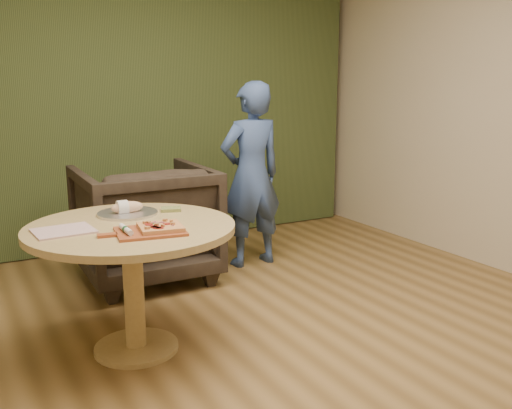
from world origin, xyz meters
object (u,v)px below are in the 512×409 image
object	(u,v)px
cutlery_roll	(126,229)
armchair	(144,217)
serving_tray	(128,213)
pedestal_table	(132,249)
bread_roll	(126,207)
pizza_paddle	(148,232)
flatbread_pizza	(160,227)
person_standing	(251,175)

from	to	relation	value
cutlery_roll	armchair	distance (m)	1.49
serving_tray	pedestal_table	bearing A→B (deg)	-102.98
bread_roll	armchair	distance (m)	1.04
pedestal_table	pizza_paddle	xyz separation A→B (m)	(0.03, -0.21, 0.15)
serving_tray	flatbread_pizza	bearing A→B (deg)	-85.86
serving_tray	person_standing	distance (m)	1.53
pizza_paddle	pedestal_table	bearing A→B (deg)	106.50
pedestal_table	person_standing	xyz separation A→B (m)	(1.35, 1.08, 0.16)
pizza_paddle	cutlery_roll	world-z (taller)	cutlery_roll
armchair	person_standing	world-z (taller)	person_standing
pedestal_table	armchair	xyz separation A→B (m)	(0.45, 1.16, -0.11)
flatbread_pizza	cutlery_roll	size ratio (longest dim) A/B	1.27
serving_tray	pizza_paddle	bearing A→B (deg)	-93.55
pizza_paddle	bread_roll	distance (m)	0.47
flatbread_pizza	pizza_paddle	bearing A→B (deg)	171.35
cutlery_roll	person_standing	xyz separation A→B (m)	(1.43, 1.28, -0.02)
pedestal_table	serving_tray	size ratio (longest dim) A/B	3.25
pizza_paddle	person_standing	xyz separation A→B (m)	(1.32, 1.30, 0.01)
cutlery_roll	armchair	world-z (taller)	armchair
pedestal_table	bread_roll	distance (m)	0.32
cutlery_roll	pizza_paddle	bearing A→B (deg)	-8.30
pedestal_table	cutlery_roll	distance (m)	0.27
pizza_paddle	flatbread_pizza	xyz separation A→B (m)	(0.06, -0.01, 0.02)
cutlery_roll	person_standing	distance (m)	1.92
pedestal_table	pizza_paddle	bearing A→B (deg)	-82.21
bread_roll	armchair	bearing A→B (deg)	66.36
bread_roll	person_standing	world-z (taller)	person_standing
flatbread_pizza	cutlery_roll	distance (m)	0.18
flatbread_pizza	bread_roll	xyz separation A→B (m)	(-0.04, 0.48, 0.02)
flatbread_pizza	serving_tray	xyz separation A→B (m)	(-0.03, 0.48, -0.02)
person_standing	cutlery_roll	bearing A→B (deg)	39.94
pedestal_table	bread_roll	bearing A→B (deg)	78.94
pedestal_table	cutlery_roll	size ratio (longest dim) A/B	5.84
cutlery_roll	serving_tray	xyz separation A→B (m)	(0.14, 0.45, -0.02)
pedestal_table	serving_tray	distance (m)	0.30
flatbread_pizza	serving_tray	size ratio (longest dim) A/B	0.70
pedestal_table	person_standing	size ratio (longest dim) A/B	0.76
pizza_paddle	armchair	distance (m)	1.46
pizza_paddle	person_standing	distance (m)	1.85
pedestal_table	armchair	world-z (taller)	armchair
pedestal_table	cutlery_roll	bearing A→B (deg)	-113.02
pizza_paddle	bread_roll	bearing A→B (deg)	96.25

